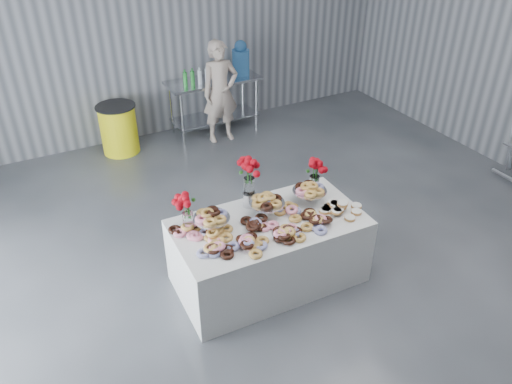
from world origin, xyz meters
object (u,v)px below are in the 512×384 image
Objects in this scene: person at (220,92)px; water_jug at (241,59)px; display_table at (269,251)px; prep_table at (214,96)px; trash_barrel at (119,129)px.

water_jug is at bearing 34.18° from person.
prep_table is at bearing 74.68° from display_table.
water_jug is at bearing 67.61° from display_table.
prep_table is 0.38m from person.
display_table is 1.27× the size of prep_table.
prep_table reaches higher than trash_barrel.
prep_table is 1.97× the size of trash_barrel.
display_table is 1.19× the size of person.
trash_barrel is at bearing 180.00° from water_jug.
trash_barrel is at bearing 99.39° from display_table.
person is at bearing -147.61° from water_jug.
person reaches higher than water_jug.
person is 1.66m from trash_barrel.
person is at bearing 73.59° from display_table.
prep_table is at bearing 180.00° from water_jug.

